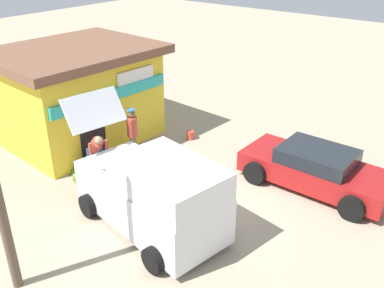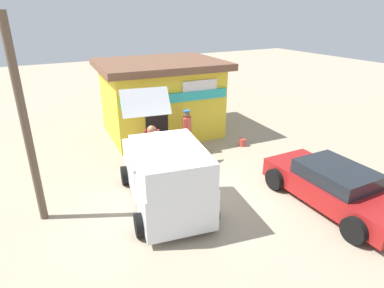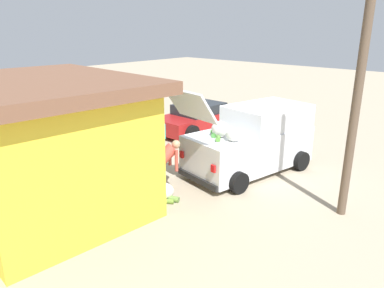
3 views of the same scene
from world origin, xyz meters
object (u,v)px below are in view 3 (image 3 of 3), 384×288
storefront_bar (44,145)px  parked_sedan (199,117)px  unloaded_banana_pile (161,192)px  vendor_standing (133,146)px  customer_bending (164,162)px  delivery_van (253,140)px  paint_bucket (103,152)px

storefront_bar → parked_sedan: storefront_bar is taller
storefront_bar → unloaded_banana_pile: storefront_bar is taller
vendor_standing → customer_bending: 1.41m
storefront_bar → delivery_van: (-2.28, -5.53, -0.66)m
customer_bending → unloaded_banana_pile: size_ratio=1.55×
storefront_bar → vendor_standing: (-0.06, -2.61, -0.65)m
paint_bucket → customer_bending: bearing=171.5°
unloaded_banana_pile → vendor_standing: bearing=-15.4°
customer_bending → unloaded_banana_pile: customer_bending is taller
vendor_standing → delivery_van: bearing=-127.2°
customer_bending → paint_bucket: customer_bending is taller
parked_sedan → paint_bucket: (0.31, 4.76, -0.43)m
parked_sedan → vendor_standing: bearing=111.2°
parked_sedan → paint_bucket: parked_sedan is taller
delivery_van → paint_bucket: (4.56, 2.44, -0.84)m
parked_sedan → unloaded_banana_pile: size_ratio=4.48×
customer_bending → unloaded_banana_pile: bearing=123.1°
vendor_standing → unloaded_banana_pile: bearing=164.6°
delivery_van → paint_bucket: 5.24m
delivery_van → parked_sedan: size_ratio=1.15×
delivery_van → parked_sedan: bearing=-28.5°
storefront_bar → unloaded_banana_pile: size_ratio=5.84×
storefront_bar → paint_bucket: storefront_bar is taller
parked_sedan → vendor_standing: vendor_standing is taller
parked_sedan → customer_bending: 6.34m
vendor_standing → paint_bucket: 2.53m
delivery_van → vendor_standing: size_ratio=2.78×
delivery_van → customer_bending: bearing=74.8°
storefront_bar → vendor_standing: size_ratio=3.15×
storefront_bar → customer_bending: bearing=-120.1°
unloaded_banana_pile → paint_bucket: size_ratio=3.10×
delivery_van → storefront_bar: bearing=67.6°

